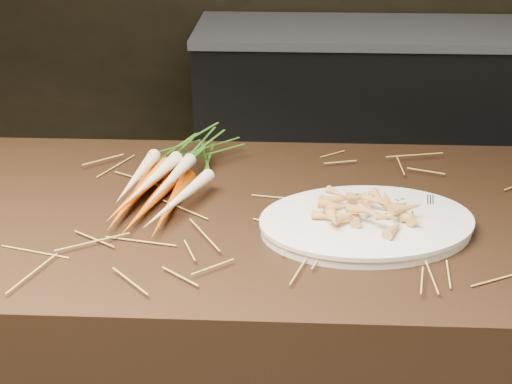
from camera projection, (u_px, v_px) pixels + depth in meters
main_counter at (363, 382)px, 1.48m from camera, size 2.40×0.70×0.90m
back_counter at (384, 113)px, 3.15m from camera, size 1.82×0.62×0.84m
straw_bedding at (380, 209)px, 1.27m from camera, size 1.40×0.60×0.02m
root_veg_bunch at (177, 163)px, 1.38m from camera, size 0.23×0.49×0.09m
serving_platter at (366, 225)px, 1.21m from camera, size 0.43×0.32×0.02m
roasted_veg_heap at (368, 210)px, 1.20m from camera, size 0.21×0.17×0.04m
serving_fork at (444, 221)px, 1.20m from camera, size 0.04×0.15×0.00m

